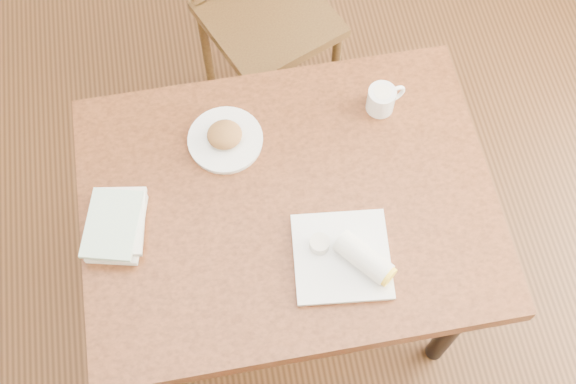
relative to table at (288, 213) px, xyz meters
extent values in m
cube|color=#472814|center=(0.00, 0.00, -0.67)|extent=(4.00, 5.00, 0.01)
cube|color=brown|center=(0.00, 0.00, 0.06)|extent=(1.12, 0.85, 0.06)
cylinder|color=black|center=(-0.46, -0.32, -0.32)|extent=(0.06, 0.06, 0.69)
cylinder|color=black|center=(0.46, -0.32, -0.32)|extent=(0.06, 0.06, 0.69)
cylinder|color=black|center=(-0.46, 0.32, -0.32)|extent=(0.06, 0.06, 0.69)
cylinder|color=black|center=(0.46, 0.32, -0.32)|extent=(0.06, 0.06, 0.69)
cylinder|color=#473114|center=(0.18, 1.08, -0.44)|extent=(0.04, 0.04, 0.45)
cylinder|color=#473114|center=(-0.16, 0.94, -0.44)|extent=(0.04, 0.04, 0.45)
cylinder|color=#473114|center=(0.32, 0.74, -0.44)|extent=(0.04, 0.04, 0.45)
cylinder|color=#473114|center=(-0.01, 0.60, -0.44)|extent=(0.04, 0.04, 0.45)
cube|color=#473114|center=(0.08, 0.84, -0.19)|extent=(0.55, 0.55, 0.04)
cylinder|color=white|center=(-0.14, 0.21, 0.09)|extent=(0.21, 0.21, 0.01)
cylinder|color=white|center=(-0.14, 0.21, 0.10)|extent=(0.21, 0.21, 0.01)
ellipsoid|color=#B27538|center=(-0.14, 0.21, 0.13)|extent=(0.10, 0.09, 0.05)
cylinder|color=white|center=(0.31, 0.24, 0.13)|extent=(0.08, 0.08, 0.08)
torus|color=white|center=(0.36, 0.26, 0.13)|extent=(0.07, 0.03, 0.06)
cylinder|color=tan|center=(0.31, 0.24, 0.16)|extent=(0.07, 0.07, 0.01)
cylinder|color=#F2E5CC|center=(0.31, 0.24, 0.16)|extent=(0.05, 0.05, 0.00)
cube|color=white|center=(0.11, -0.19, 0.09)|extent=(0.27, 0.27, 0.01)
cube|color=white|center=(0.11, -0.19, 0.10)|extent=(0.27, 0.27, 0.01)
cylinder|color=white|center=(0.16, -0.22, 0.14)|extent=(0.14, 0.16, 0.06)
cylinder|color=yellow|center=(0.20, -0.27, 0.14)|extent=(0.06, 0.05, 0.05)
cylinder|color=silver|center=(0.05, -0.15, 0.12)|extent=(0.05, 0.05, 0.03)
cylinder|color=red|center=(0.05, -0.15, 0.13)|extent=(0.04, 0.04, 0.01)
cube|color=white|center=(-0.46, 0.00, 0.10)|extent=(0.18, 0.22, 0.02)
cube|color=silver|center=(-0.45, 0.00, 0.12)|extent=(0.16, 0.21, 0.02)
cube|color=#73AD84|center=(-0.47, -0.01, 0.13)|extent=(0.18, 0.22, 0.01)
camera|label=1|loc=(-0.15, -0.81, 1.85)|focal=45.00mm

